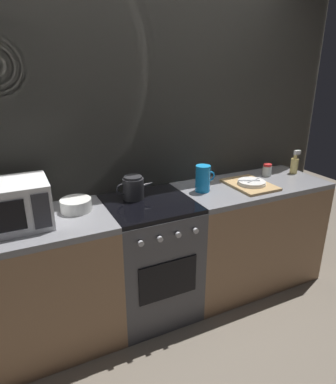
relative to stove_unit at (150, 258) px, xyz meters
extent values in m
plane|color=#6B6054|center=(0.00, 0.00, -0.45)|extent=(8.00, 8.00, 0.00)
cube|color=#B2AD9E|center=(0.00, 0.33, 0.75)|extent=(3.60, 0.05, 2.40)
cube|color=silver|center=(0.00, 0.30, 0.75)|extent=(3.58, 0.01, 2.39)
cube|color=#997251|center=(-0.90, 0.00, -0.02)|extent=(1.20, 0.60, 0.86)
cube|color=gray|center=(-0.90, 0.00, 0.43)|extent=(1.20, 0.60, 0.04)
cube|color=#4C4C51|center=(0.00, 0.00, -0.01)|extent=(0.60, 0.60, 0.87)
cube|color=black|center=(0.00, 0.00, 0.44)|extent=(0.59, 0.59, 0.03)
cube|color=black|center=(0.00, -0.30, 0.00)|extent=(0.42, 0.01, 0.28)
cylinder|color=#B7B7BC|center=(-0.19, -0.32, 0.33)|extent=(0.04, 0.02, 0.04)
cylinder|color=#B7B7BC|center=(-0.06, -0.32, 0.33)|extent=(0.04, 0.02, 0.04)
cylinder|color=#B7B7BC|center=(0.06, -0.32, 0.33)|extent=(0.04, 0.02, 0.04)
cylinder|color=#B7B7BC|center=(0.19, -0.32, 0.33)|extent=(0.04, 0.02, 0.04)
cube|color=#997251|center=(0.90, 0.00, -0.02)|extent=(1.20, 0.60, 0.86)
cube|color=gray|center=(0.90, 0.00, 0.43)|extent=(1.20, 0.60, 0.04)
cube|color=white|center=(-0.88, 0.01, 0.59)|extent=(0.46, 0.34, 0.27)
cube|color=#333338|center=(-0.71, -0.16, 0.59)|extent=(0.09, 0.01, 0.21)
cylinder|color=#262628|center=(-0.07, 0.11, 0.53)|extent=(0.15, 0.15, 0.15)
cylinder|color=#262628|center=(-0.07, 0.11, 0.61)|extent=(0.13, 0.13, 0.02)
cone|color=#262628|center=(0.04, 0.11, 0.54)|extent=(0.10, 0.04, 0.05)
torus|color=#262628|center=(-0.16, 0.11, 0.53)|extent=(0.08, 0.01, 0.08)
cylinder|color=silver|center=(-0.49, 0.07, 0.49)|extent=(0.20, 0.20, 0.08)
cylinder|color=#198CD8|center=(0.45, 0.02, 0.55)|extent=(0.11, 0.11, 0.20)
torus|color=#198CD8|center=(0.51, 0.02, 0.56)|extent=(0.08, 0.01, 0.08)
cube|color=tan|center=(0.84, -0.04, 0.46)|extent=(0.30, 0.40, 0.02)
cylinder|color=white|center=(0.84, -0.06, 0.48)|extent=(0.22, 0.22, 0.01)
cylinder|color=white|center=(0.84, -0.06, 0.49)|extent=(0.21, 0.21, 0.01)
cylinder|color=silver|center=(0.86, -0.06, 0.50)|extent=(0.16, 0.07, 0.01)
cube|color=silver|center=(0.82, -0.05, 0.50)|extent=(0.16, 0.09, 0.00)
cylinder|color=silver|center=(1.14, 0.11, 0.49)|extent=(0.08, 0.08, 0.08)
cylinder|color=red|center=(1.14, 0.11, 0.55)|extent=(0.07, 0.07, 0.02)
cylinder|color=#E5CC72|center=(1.40, 0.06, 0.52)|extent=(0.06, 0.06, 0.13)
cylinder|color=#E5CC72|center=(1.40, 0.06, 0.60)|extent=(0.03, 0.03, 0.04)
cube|color=white|center=(1.42, 0.06, 0.64)|extent=(0.06, 0.02, 0.04)
camera|label=1|loc=(-0.83, -2.00, 1.34)|focal=31.51mm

